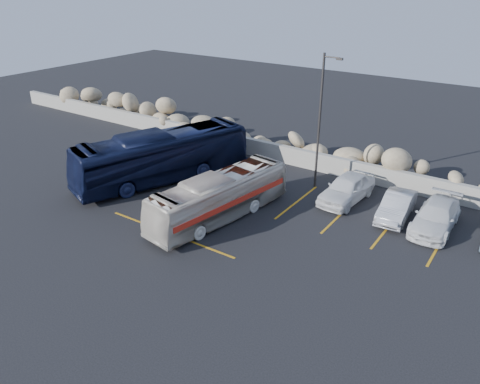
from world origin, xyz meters
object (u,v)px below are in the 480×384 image
Objects in this scene: vintage_bus at (220,197)px; car_c at (436,217)px; lamppost at (321,119)px; car_b at (397,206)px; tour_coach at (162,156)px; car_a at (347,188)px.

car_c is (9.81, 5.26, -0.55)m from vintage_bus.
lamppost is at bearing 170.10° from car_c.
car_c is at bearing -6.25° from car_b.
lamppost is 6.51m from car_b.
tour_coach is 11.41m from car_a.
lamppost is at bearing 164.00° from car_b.
car_a is (2.27, -0.72, -3.52)m from lamppost.
car_a is (4.78, 5.75, -0.45)m from vintage_bus.
lamppost reaches higher than car_b.
car_b is (7.79, 5.34, -0.57)m from vintage_bus.
lamppost is 0.91× the size of vintage_bus.
lamppost is 8.25m from car_c.
tour_coach is 16.15m from car_c.
car_b is (3.00, -0.41, -0.12)m from car_a.
tour_coach reaches higher than car_a.
vintage_bus is 1.91× the size of car_c.
vintage_bus is at bearing -125.16° from car_a.
lamppost is at bearing 78.04° from vintage_bus.
vintage_bus is (-2.51, -6.48, -3.07)m from lamppost.
tour_coach is 2.84× the size of car_b.
car_a reaches higher than car_c.
lamppost is 0.71× the size of tour_coach.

